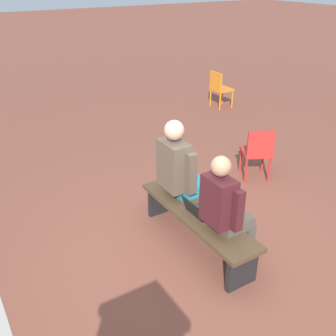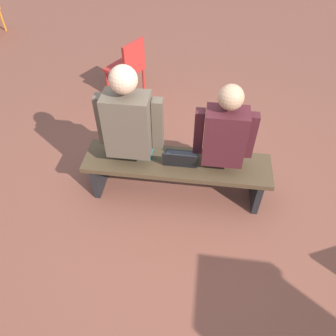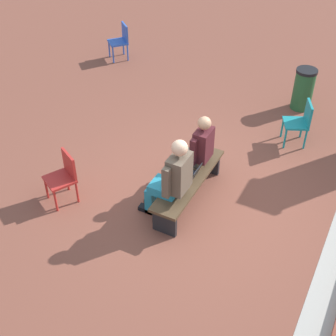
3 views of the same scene
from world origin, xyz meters
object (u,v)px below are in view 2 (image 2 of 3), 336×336
object	(u,v)px
bench	(177,168)
person_student	(223,140)
laptop	(181,159)
plastic_chair_mid_courtyard	(128,66)
person_adult	(132,128)

from	to	relation	value
bench	person_student	size ratio (longest dim) A/B	1.35
laptop	plastic_chair_mid_courtyard	bearing A→B (deg)	-63.01
bench	plastic_chair_mid_courtyard	distance (m)	1.93
laptop	person_adult	bearing A→B (deg)	-10.28
laptop	person_student	bearing A→B (deg)	-168.16
bench	person_student	xyz separation A→B (m)	(-0.41, -0.07, 0.36)
bench	person_adult	world-z (taller)	person_adult
bench	laptop	world-z (taller)	laptop
person_student	plastic_chair_mid_courtyard	size ratio (longest dim) A/B	1.58
person_adult	plastic_chair_mid_courtyard	world-z (taller)	person_adult
person_student	person_adult	world-z (taller)	person_adult
plastic_chair_mid_courtyard	person_student	bearing A→B (deg)	127.20
laptop	plastic_chair_mid_courtyard	xyz separation A→B (m)	(0.89, -1.74, -0.02)
person_adult	laptop	distance (m)	0.54
bench	person_student	world-z (taller)	person_student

